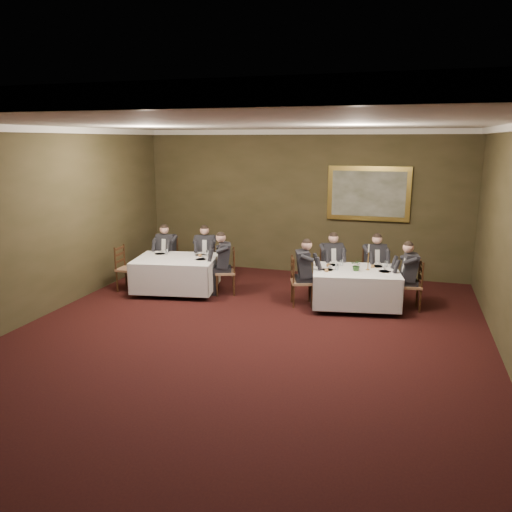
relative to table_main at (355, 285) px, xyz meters
The scene contains 27 objects.
ground 3.09m from the table_main, 121.26° to the right, with size 10.00×10.00×0.00m, color black.
ceiling 4.32m from the table_main, 121.26° to the right, with size 8.00×10.00×0.10m, color silver.
back_wall 3.15m from the table_main, 123.56° to the left, with size 8.00×0.10×3.50m, color #34301A.
left_wall 6.30m from the table_main, 154.95° to the right, with size 0.10×10.00×3.50m, color #34301A.
crown_molding 4.27m from the table_main, 121.26° to the right, with size 8.00×10.00×0.12m.
table_main is the anchor object (origin of this frame).
table_second 3.84m from the table_main, behind, with size 1.94×1.60×0.67m.
chair_main_backleft 0.99m from the table_main, 127.61° to the left, with size 0.57×0.56×1.00m.
diner_main_backleft 0.97m from the table_main, 127.77° to the left, with size 0.56×0.60×1.35m.
chair_main_backright 0.99m from the table_main, 72.43° to the left, with size 0.57×0.56×1.00m.
diner_main_backright 0.97m from the table_main, 71.98° to the left, with size 0.56×0.60×1.35m.
chair_main_endleft 1.08m from the table_main, behind, with size 0.54×0.55×1.00m.
diner_main_endleft 1.05m from the table_main, behind, with size 0.58×0.53×1.35m.
chair_main_endright 1.08m from the table_main, ahead, with size 0.48×0.49×1.00m.
diner_main_endright 1.05m from the table_main, ahead, with size 0.53×0.46×1.35m.
chair_sec_backleft 4.51m from the table_main, behind, with size 0.45×0.43×1.00m.
diner_sec_backleft 4.50m from the table_main, behind, with size 0.43×0.49×1.35m.
chair_sec_backright 3.64m from the table_main, 166.43° to the left, with size 0.53×0.52×1.00m.
diner_sec_backright 3.64m from the table_main, 166.60° to the left, with size 0.51×0.57×1.35m.
chair_sec_endright 2.77m from the table_main, behind, with size 0.55×0.56×1.00m.
diner_sec_endright 2.77m from the table_main, behind, with size 0.59×0.55×1.35m.
chair_sec_endleft 4.93m from the table_main, behind, with size 0.43×0.45×1.00m.
centerpiece 0.44m from the table_main, 73.51° to the right, with size 0.22×0.19×0.24m, color #2D5926.
candlestick 0.56m from the table_main, 19.04° to the left, with size 0.08×0.08×0.53m.
place_setting_table_main 0.64m from the table_main, 146.73° to the left, with size 0.33×0.31×0.14m.
place_setting_table_second 4.32m from the table_main, behind, with size 0.33×0.31×0.14m.
painting 2.81m from the table_main, 90.00° to the left, with size 1.91×0.09×1.27m.
Camera 1 is at (2.45, -7.02, 3.25)m, focal length 35.00 mm.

